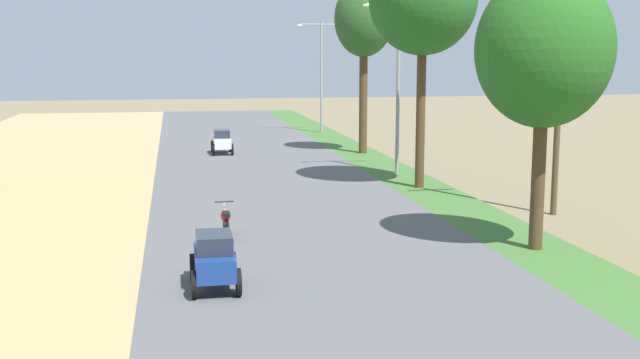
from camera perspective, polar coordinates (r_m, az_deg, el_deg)
The scene contains 9 objects.
median_tree_nearest at distance 20.95m, azimuth 16.02°, elevation 9.02°, with size 3.51×3.51×7.23m.
median_tree_second at distance 30.06m, azimuth 7.52°, elevation 12.86°, with size 4.05×4.05×9.21m.
median_tree_third at distance 40.28m, azimuth 3.22°, elevation 11.48°, with size 3.00×3.00×8.75m.
streetlamp_near at distance 33.65m, azimuth 5.73°, elevation 7.65°, with size 3.16×0.20×7.30m.
streetlamp_mid at distance 50.76m, azimuth 0.10°, elevation 8.08°, with size 3.16×0.20×7.07m.
utility_pole_near at distance 26.00m, azimuth 17.14°, elevation 8.16°, with size 1.80×0.20×9.40m.
car_hatchback_blue at distance 17.36m, azimuth -7.72°, elevation -5.70°, with size 1.04×2.00×1.23m.
car_hatchback_white at distance 40.32m, azimuth -7.17°, elevation 2.82°, with size 1.04×2.00×1.23m.
motorbike_ahead_second at distance 22.06m, azimuth -6.90°, elevation -2.94°, with size 0.54×1.80×0.94m.
Camera 1 is at (-3.64, -0.05, 5.20)m, focal length 43.88 mm.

